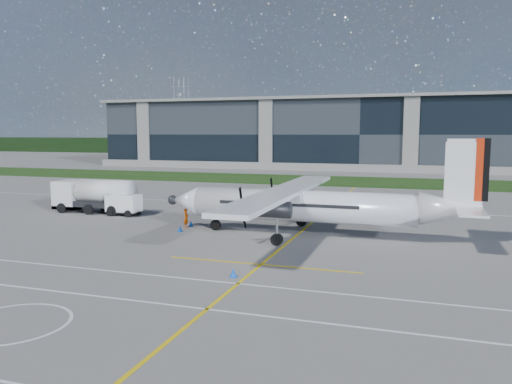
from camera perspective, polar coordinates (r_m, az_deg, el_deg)
ground at (r=75.03m, az=9.04°, el=0.68°), size 400.00×400.00×0.00m
grass_strip at (r=82.90m, az=9.92°, el=1.25°), size 400.00×18.00×0.04m
terminal_building at (r=114.30m, az=12.33°, el=6.43°), size 120.00×20.00×15.00m
tree_line at (r=174.16m, az=14.33°, el=4.95°), size 400.00×6.00×6.00m
pylon_west at (r=205.46m, az=-8.48°, el=8.67°), size 9.00×4.60×30.00m
yellow_taxiway_centerline at (r=45.24m, az=6.73°, el=-3.24°), size 0.20×70.00×0.01m
white_lane_line at (r=24.23m, az=-12.28°, el=-12.20°), size 90.00×0.15×0.01m
turboprop_aircraft at (r=37.71m, az=6.60°, el=0.50°), size 24.04×24.93×7.48m
fuel_tanker_truck at (r=51.98m, az=-18.49°, el=-0.41°), size 8.81×2.86×3.30m
baggage_tug at (r=49.25m, az=-14.86°, el=-1.44°), size 3.30×1.98×1.98m
ground_crew_person at (r=41.96m, az=-8.00°, el=-2.81°), size 0.56×0.75×1.79m
safety_cone_stbdwing at (r=50.51m, az=6.22°, el=-1.91°), size 0.36×0.36×0.50m
safety_cone_nose_stbd at (r=42.42m, az=-7.45°, el=-3.58°), size 0.36×0.36×0.50m
safety_cone_nose_port at (r=40.30m, az=-8.68°, el=-4.15°), size 0.36×0.36×0.50m
safety_cone_portwing at (r=27.55m, az=-2.62°, el=-9.19°), size 0.36×0.36×0.50m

